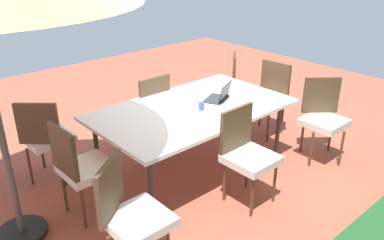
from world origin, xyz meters
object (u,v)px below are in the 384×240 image
at_px(chair_southwest, 224,82).
at_px(cup, 201,106).
at_px(dining_table, 192,111).
at_px(chair_northwest, 323,115).
at_px(chair_southeast, 46,135).
at_px(laptop, 219,96).
at_px(chair_south, 149,107).
at_px(chair_northeast, 130,213).
at_px(chair_west, 268,95).
at_px(chair_north, 247,151).
at_px(chair_east, 81,165).

bearing_deg(chair_southwest, cup, -8.07).
xyz_separation_m(dining_table, chair_northwest, (-1.37, 0.83, -0.18)).
distance_m(chair_southeast, laptop, 1.97).
bearing_deg(chair_southeast, laptop, -165.17).
relative_size(chair_south, chair_northeast, 1.00).
xyz_separation_m(chair_northwest, laptop, (0.98, -0.79, 0.27)).
bearing_deg(cup, dining_table, -78.95).
height_order(chair_northeast, cup, chair_northeast).
bearing_deg(chair_southeast, chair_northeast, 130.32).
relative_size(chair_west, chair_southeast, 1.00).
distance_m(chair_west, cup, 1.44).
bearing_deg(cup, chair_south, -85.52).
bearing_deg(laptop, chair_southwest, -162.64).
xyz_separation_m(chair_south, chair_west, (-1.47, 0.73, 0.00)).
bearing_deg(cup, chair_west, -173.31).
relative_size(laptop, cup, 4.38).
bearing_deg(laptop, chair_southeast, -52.01).
height_order(chair_north, chair_southeast, same).
bearing_deg(chair_northwest, cup, -168.40).
distance_m(chair_north, laptop, 0.90).
relative_size(chair_south, chair_north, 1.00).
xyz_separation_m(chair_west, cup, (1.40, 0.16, 0.27)).
relative_size(chair_west, chair_north, 1.00).
relative_size(chair_southwest, chair_northeast, 1.00).
bearing_deg(cup, chair_northwest, 152.24).
relative_size(chair_northwest, laptop, 2.50).
xyz_separation_m(chair_southeast, cup, (-1.37, 0.99, 0.27)).
relative_size(chair_east, chair_southeast, 1.00).
height_order(chair_northeast, laptop, laptop).
bearing_deg(chair_east, chair_northeast, 174.69).
distance_m(chair_south, chair_north, 1.59).
bearing_deg(chair_southeast, cup, -173.22).
distance_m(chair_southwest, laptop, 1.34).
distance_m(chair_north, chair_northeast, 1.41).
relative_size(chair_south, laptop, 2.50).
bearing_deg(dining_table, cup, 101.05).
distance_m(chair_southwest, chair_southeast, 2.71).
bearing_deg(chair_southeast, chair_west, -153.96).
distance_m(laptop, cup, 0.37).
height_order(chair_south, chair_southwest, same).
bearing_deg(chair_south, laptop, 118.05).
xyz_separation_m(chair_east, chair_north, (-1.36, 0.85, 0.00)).
relative_size(chair_northwest, chair_southwest, 1.00).
bearing_deg(dining_table, laptop, 173.06).
height_order(chair_north, chair_northeast, same).
distance_m(chair_south, chair_west, 1.64).
height_order(dining_table, cup, cup).
height_order(chair_southeast, cup, chair_southeast).
bearing_deg(chair_west, chair_northeast, -77.85).
height_order(chair_northwest, chair_southwest, same).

